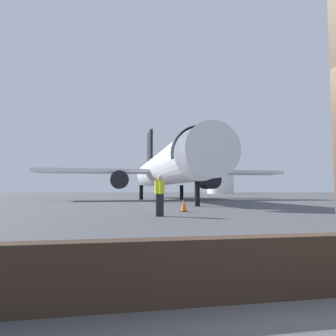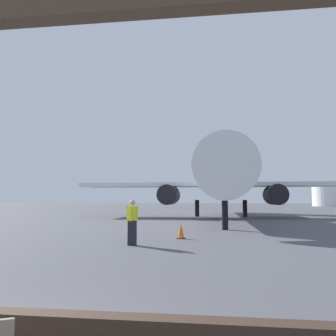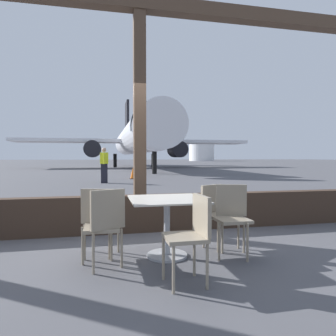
{
  "view_description": "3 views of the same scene",
  "coord_description": "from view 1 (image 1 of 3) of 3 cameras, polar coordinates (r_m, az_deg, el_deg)",
  "views": [
    {
      "loc": [
        -2.58,
        -2.98,
        1.1
      ],
      "look_at": [
        1.5,
        19.38,
        2.75
      ],
      "focal_mm": 32.84,
      "sensor_mm": 36.0,
      "label": 1
    },
    {
      "loc": [
        2.61,
        -3.48,
        1.77
      ],
      "look_at": [
        0.29,
        13.82,
        3.32
      ],
      "focal_mm": 37.56,
      "sensor_mm": 36.0,
      "label": 2
    },
    {
      "loc": [
        -0.6,
        -5.08,
        1.28
      ],
      "look_at": [
        0.27,
        -1.02,
        1.12
      ],
      "focal_mm": 32.0,
      "sensor_mm": 36.0,
      "label": 3
    }
  ],
  "objects": [
    {
      "name": "traffic_cone",
      "position": [
        15.89,
        2.94,
        -6.95
      ],
      "size": [
        0.36,
        0.36,
        0.67
      ],
      "color": "orange",
      "rests_on": "ground"
    },
    {
      "name": "ground_crew_worker",
      "position": [
        13.06,
        -1.56,
        -5.01
      ],
      "size": [
        0.4,
        0.57,
        1.74
      ],
      "color": "black",
      "rests_on": "ground"
    },
    {
      "name": "fuel_storage_tank",
      "position": [
        97.71,
        9.7,
        -2.96
      ],
      "size": [
        8.13,
        8.13,
        6.03
      ],
      "primitive_type": "cylinder",
      "color": "white",
      "rests_on": "ground"
    },
    {
      "name": "airplane",
      "position": [
        33.6,
        -0.47,
        -0.1
      ],
      "size": [
        27.76,
        32.74,
        10.28
      ],
      "color": "silver",
      "rests_on": "ground"
    },
    {
      "name": "ground_plane",
      "position": [
        43.07,
        -6.92,
        -5.58
      ],
      "size": [
        220.0,
        220.0,
        0.0
      ],
      "primitive_type": "plane",
      "color": "#4C4C51"
    }
  ]
}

